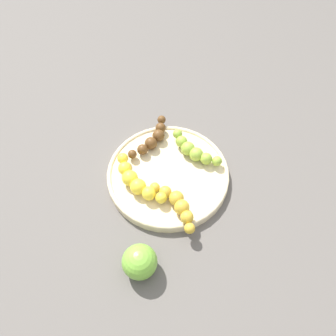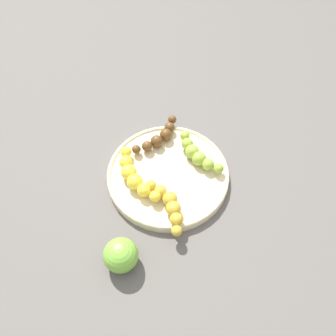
{
  "view_description": "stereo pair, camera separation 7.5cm",
  "coord_description": "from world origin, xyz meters",
  "views": [
    {
      "loc": [
        -0.41,
        0.1,
        0.66
      ],
      "look_at": [
        0.0,
        0.0,
        0.04
      ],
      "focal_mm": 36.51,
      "sensor_mm": 36.0,
      "label": 1
    },
    {
      "loc": [
        -0.42,
        0.02,
        0.66
      ],
      "look_at": [
        0.0,
        0.0,
        0.04
      ],
      "focal_mm": 36.51,
      "sensor_mm": 36.0,
      "label": 2
    }
  ],
  "objects": [
    {
      "name": "banana_overripe",
      "position": [
        0.09,
        0.02,
        0.03
      ],
      "size": [
        0.11,
        0.11,
        0.03
      ],
      "rotation": [
        0.0,
        0.0,
        3.92
      ],
      "color": "#593819",
      "rests_on": "fruit_bowl"
    },
    {
      "name": "banana_spotted",
      "position": [
        -0.09,
        0.0,
        0.04
      ],
      "size": [
        0.13,
        0.07,
        0.03
      ],
      "rotation": [
        0.0,
        0.0,
        5.13
      ],
      "color": "gold",
      "rests_on": "fruit_bowl"
    },
    {
      "name": "fruit_bowl",
      "position": [
        0.0,
        0.0,
        0.01
      ],
      "size": [
        0.28,
        0.28,
        0.02
      ],
      "color": "beige",
      "rests_on": "ground_plane"
    },
    {
      "name": "ground_plane",
      "position": [
        0.0,
        0.0,
        0.0
      ],
      "size": [
        2.4,
        2.4,
        0.0
      ],
      "primitive_type": "plane",
      "color": "#56514C"
    },
    {
      "name": "apple_green",
      "position": [
        -0.19,
        0.1,
        0.03
      ],
      "size": [
        0.07,
        0.07,
        0.07
      ],
      "primitive_type": "sphere",
      "color": "#72B238",
      "rests_on": "ground_plane"
    },
    {
      "name": "banana_yellow",
      "position": [
        -0.02,
        0.07,
        0.04
      ],
      "size": [
        0.14,
        0.09,
        0.04
      ],
      "rotation": [
        0.0,
        0.0,
        2.05
      ],
      "color": "yellow",
      "rests_on": "fruit_bowl"
    },
    {
      "name": "banana_green",
      "position": [
        0.04,
        -0.07,
        0.04
      ],
      "size": [
        0.12,
        0.09,
        0.03
      ],
      "rotation": [
        0.0,
        0.0,
        2.17
      ],
      "color": "#8CAD38",
      "rests_on": "fruit_bowl"
    }
  ]
}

